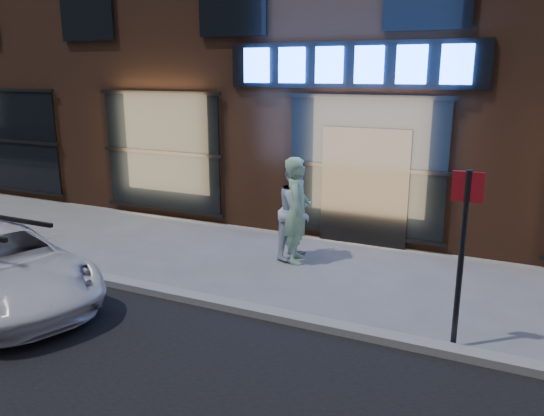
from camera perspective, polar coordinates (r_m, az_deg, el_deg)
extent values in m
plane|color=slate|center=(7.77, 1.64, -12.09)|extent=(90.00, 90.00, 0.00)
cube|color=gray|center=(7.75, 1.64, -11.69)|extent=(60.00, 0.25, 0.12)
cube|color=#54301E|center=(14.73, 15.06, 19.94)|extent=(30.00, 8.00, 10.00)
cube|color=black|center=(10.81, 8.39, 14.98)|extent=(5.20, 0.06, 0.90)
cube|color=black|center=(10.91, 9.89, 2.21)|extent=(1.80, 0.10, 2.40)
cube|color=#FFBF72|center=(16.53, -25.86, 6.52)|extent=(3.00, 0.04, 2.60)
cube|color=black|center=(16.51, -25.97, 6.50)|extent=(3.20, 0.06, 2.80)
cube|color=#FFBF72|center=(13.08, -11.68, 5.92)|extent=(3.00, 0.04, 2.60)
cube|color=black|center=(13.04, -11.79, 5.90)|extent=(3.20, 0.06, 2.80)
cube|color=#FFBF72|center=(10.89, 10.07, 4.33)|extent=(3.00, 0.04, 2.60)
cube|color=black|center=(10.85, 10.01, 4.30)|extent=(3.20, 0.06, 2.80)
cube|color=black|center=(14.28, -19.40, 19.83)|extent=(1.60, 0.06, 1.60)
cube|color=#2659FF|center=(11.49, -1.65, 15.08)|extent=(0.55, 0.12, 0.70)
cube|color=#2659FF|center=(11.15, 2.16, 15.10)|extent=(0.55, 0.12, 0.70)
cube|color=#2659FF|center=(10.87, 6.19, 15.04)|extent=(0.55, 0.12, 0.70)
cube|color=#2659FF|center=(10.63, 10.41, 14.91)|extent=(0.55, 0.12, 0.70)
cube|color=#2659FF|center=(10.45, 14.79, 14.69)|extent=(0.55, 0.12, 0.70)
cube|color=#2659FF|center=(10.34, 19.28, 14.38)|extent=(0.55, 0.12, 0.70)
imported|color=#A2D5A9|center=(9.79, 2.72, -0.24)|extent=(0.67, 0.83, 1.98)
imported|color=white|center=(10.02, 2.67, -0.30)|extent=(0.84, 1.00, 1.85)
cylinder|color=#262628|center=(7.04, 19.64, -5.53)|extent=(0.07, 0.07, 2.34)
cube|color=maroon|center=(6.79, 20.32, 2.15)|extent=(0.37, 0.04, 0.37)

